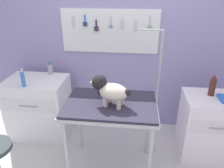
# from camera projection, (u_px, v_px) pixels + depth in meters

# --- Properties ---
(rear_wall_panel) EXTENTS (4.00, 0.11, 2.30)m
(rear_wall_panel) POSITION_uv_depth(u_px,v_px,m) (123.00, 52.00, 3.07)
(rear_wall_panel) COLOR #958BBE
(rear_wall_panel) RESTS_ON ground
(grooming_table) EXTENTS (1.00, 0.68, 0.89)m
(grooming_table) POSITION_uv_depth(u_px,v_px,m) (111.00, 110.00, 2.35)
(grooming_table) COLOR #B7B7BC
(grooming_table) RESTS_ON ground
(grooming_arm) EXTENTS (0.29, 0.11, 1.61)m
(grooming_arm) POSITION_uv_depth(u_px,v_px,m) (156.00, 100.00, 2.64)
(grooming_arm) COLOR #B7B7BC
(grooming_arm) RESTS_ON ground
(dog) EXTENTS (0.43, 0.27, 0.32)m
(dog) POSITION_uv_depth(u_px,v_px,m) (109.00, 90.00, 2.21)
(dog) COLOR beige
(dog) RESTS_ON grooming_table
(counter_left) EXTENTS (0.80, 0.58, 0.87)m
(counter_left) POSITION_uv_depth(u_px,v_px,m) (40.00, 107.00, 3.10)
(counter_left) COLOR white
(counter_left) RESTS_ON ground
(cabinet_right) EXTENTS (0.68, 0.54, 0.84)m
(cabinet_right) POSITION_uv_depth(u_px,v_px,m) (209.00, 128.00, 2.69)
(cabinet_right) COLOR white
(cabinet_right) RESTS_ON ground
(pump_bottle_white) EXTENTS (0.05, 0.05, 0.24)m
(pump_bottle_white) POSITION_uv_depth(u_px,v_px,m) (23.00, 79.00, 2.69)
(pump_bottle_white) COLOR #4176C4
(pump_bottle_white) RESTS_ON counter_left
(spray_bottle_tall) EXTENTS (0.07, 0.07, 0.19)m
(spray_bottle_tall) POSITION_uv_depth(u_px,v_px,m) (50.00, 69.00, 3.05)
(spray_bottle_tall) COLOR #A8A8B8
(spray_bottle_tall) RESTS_ON counter_left
(soda_bottle) EXTENTS (0.07, 0.07, 0.25)m
(soda_bottle) POSITION_uv_depth(u_px,v_px,m) (212.00, 86.00, 2.52)
(soda_bottle) COLOR #4E251C
(soda_bottle) RESTS_ON cabinet_right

